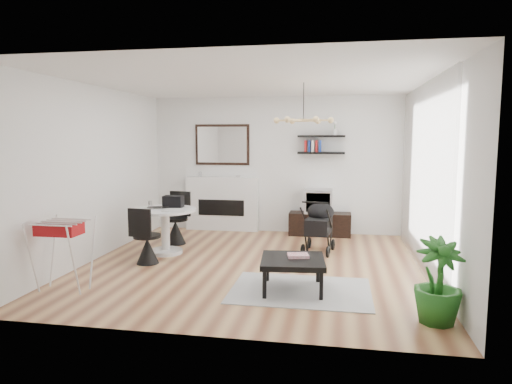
% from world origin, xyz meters
% --- Properties ---
extents(floor, '(5.00, 5.00, 0.00)m').
position_xyz_m(floor, '(0.00, 0.00, 0.00)').
color(floor, brown).
rests_on(floor, ground).
extents(ceiling, '(5.00, 5.00, 0.00)m').
position_xyz_m(ceiling, '(0.00, 0.00, 2.70)').
color(ceiling, white).
rests_on(ceiling, wall_back).
extents(wall_back, '(5.00, 0.00, 5.00)m').
position_xyz_m(wall_back, '(0.00, 2.50, 1.35)').
color(wall_back, white).
rests_on(wall_back, floor).
extents(wall_left, '(0.00, 5.00, 5.00)m').
position_xyz_m(wall_left, '(-2.50, 0.00, 1.35)').
color(wall_left, white).
rests_on(wall_left, floor).
extents(wall_right, '(0.00, 5.00, 5.00)m').
position_xyz_m(wall_right, '(2.50, 0.00, 1.35)').
color(wall_right, white).
rests_on(wall_right, floor).
extents(sheer_curtain, '(0.04, 3.60, 2.60)m').
position_xyz_m(sheer_curtain, '(2.40, 0.20, 1.35)').
color(sheer_curtain, white).
rests_on(sheer_curtain, wall_right).
extents(fireplace, '(1.50, 0.17, 2.16)m').
position_xyz_m(fireplace, '(-1.10, 2.42, 0.69)').
color(fireplace, white).
rests_on(fireplace, floor).
extents(shelf_lower, '(0.90, 0.25, 0.04)m').
position_xyz_m(shelf_lower, '(0.89, 2.37, 1.60)').
color(shelf_lower, black).
rests_on(shelf_lower, wall_back).
extents(shelf_upper, '(0.90, 0.25, 0.04)m').
position_xyz_m(shelf_upper, '(0.89, 2.37, 1.92)').
color(shelf_upper, black).
rests_on(shelf_upper, wall_back).
extents(pendant_lamp, '(0.90, 0.90, 0.10)m').
position_xyz_m(pendant_lamp, '(0.70, 0.30, 2.15)').
color(pendant_lamp, tan).
rests_on(pendant_lamp, ceiling).
extents(tv_console, '(1.18, 0.41, 0.44)m').
position_xyz_m(tv_console, '(0.89, 2.28, 0.22)').
color(tv_console, black).
rests_on(tv_console, floor).
extents(crt_tv, '(0.53, 0.46, 0.46)m').
position_xyz_m(crt_tv, '(0.86, 2.28, 0.67)').
color(crt_tv, '#BCBBBE').
rests_on(crt_tv, tv_console).
extents(dining_table, '(1.01, 1.01, 0.74)m').
position_xyz_m(dining_table, '(-1.55, 0.44, 0.49)').
color(dining_table, white).
rests_on(dining_table, floor).
extents(laptop, '(0.39, 0.30, 0.03)m').
position_xyz_m(laptop, '(-1.66, 0.41, 0.75)').
color(laptop, black).
rests_on(laptop, dining_table).
extents(black_bag, '(0.32, 0.20, 0.19)m').
position_xyz_m(black_bag, '(-1.47, 0.63, 0.84)').
color(black_bag, black).
rests_on(black_bag, dining_table).
extents(newspaper, '(0.41, 0.35, 0.01)m').
position_xyz_m(newspaper, '(-1.33, 0.34, 0.74)').
color(newspaper, silver).
rests_on(newspaper, dining_table).
extents(drinking_glass, '(0.06, 0.06, 0.10)m').
position_xyz_m(drinking_glass, '(-1.87, 0.60, 0.79)').
color(drinking_glass, white).
rests_on(drinking_glass, dining_table).
extents(chair_far, '(0.45, 0.47, 0.93)m').
position_xyz_m(chair_far, '(-1.62, 1.12, 0.29)').
color(chair_far, black).
rests_on(chair_far, floor).
extents(chair_near, '(0.42, 0.44, 0.87)m').
position_xyz_m(chair_near, '(-1.60, -0.21, 0.27)').
color(chair_near, black).
rests_on(chair_near, floor).
extents(drying_rack, '(0.59, 0.55, 0.89)m').
position_xyz_m(drying_rack, '(-2.12, -1.53, 0.47)').
color(drying_rack, white).
rests_on(drying_rack, floor).
extents(stroller, '(0.55, 0.78, 0.91)m').
position_xyz_m(stroller, '(0.93, 0.99, 0.39)').
color(stroller, black).
rests_on(stroller, floor).
extents(rug, '(1.73, 1.25, 0.01)m').
position_xyz_m(rug, '(0.79, -1.03, 0.01)').
color(rug, '#AFAFAF').
rests_on(rug, floor).
extents(coffee_table, '(0.85, 0.85, 0.40)m').
position_xyz_m(coffee_table, '(0.69, -1.03, 0.36)').
color(coffee_table, black).
rests_on(coffee_table, rug).
extents(magazines, '(0.29, 0.25, 0.04)m').
position_xyz_m(magazines, '(0.75, -0.95, 0.43)').
color(magazines, '#B42D45').
rests_on(magazines, coffee_table).
extents(potted_plant, '(0.63, 0.63, 0.88)m').
position_xyz_m(potted_plant, '(2.25, -1.76, 0.44)').
color(potted_plant, '#1F5F1B').
rests_on(potted_plant, floor).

